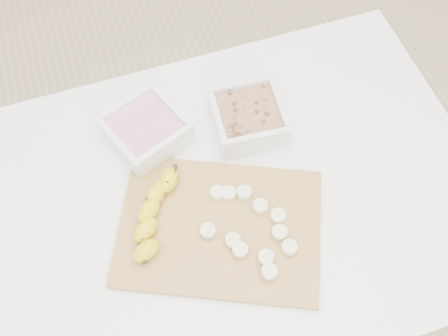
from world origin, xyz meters
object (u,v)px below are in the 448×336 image
object	(u,v)px
bowl_granola	(248,117)
cutting_board	(220,228)
banana	(154,215)
table	(229,214)
bowl_yogurt	(146,130)

from	to	relation	value
bowl_granola	cutting_board	bearing A→B (deg)	-122.62
bowl_granola	banana	xyz separation A→B (m)	(-0.24, -0.15, -0.00)
table	cutting_board	distance (m)	0.13
table	bowl_granola	bearing A→B (deg)	57.50
bowl_yogurt	bowl_granola	world-z (taller)	same
table	bowl_granola	xyz separation A→B (m)	(0.09, 0.14, 0.13)
cutting_board	banana	world-z (taller)	banana
cutting_board	bowl_yogurt	bearing A→B (deg)	108.25
bowl_yogurt	banana	world-z (taller)	bowl_yogurt
table	banana	bearing A→B (deg)	-176.94
table	cutting_board	size ratio (longest dim) A/B	2.69
bowl_yogurt	cutting_board	bearing A→B (deg)	-71.75
bowl_yogurt	bowl_granola	distance (m)	0.21
banana	bowl_granola	bearing A→B (deg)	75.09
bowl_granola	banana	size ratio (longest dim) A/B	0.80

